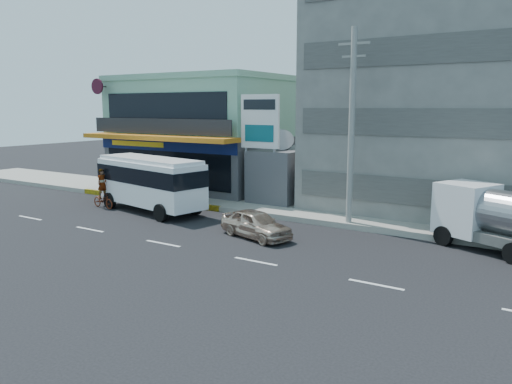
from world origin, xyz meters
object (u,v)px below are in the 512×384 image
at_px(utility_pole_near, 352,127).
at_px(billboard, 260,128).
at_px(concrete_building, 467,92).
at_px(shop_building, 209,136).
at_px(minibus, 150,180).
at_px(satellite_dish, 282,149).
at_px(sedan, 256,224).
at_px(motorcycle_rider, 103,195).

bearing_deg(utility_pole_near, billboard, 164.52).
height_order(concrete_building, billboard, concrete_building).
distance_m(shop_building, minibus, 9.59).
bearing_deg(satellite_dish, billboard, -105.52).
distance_m(utility_pole_near, sedan, 6.85).
distance_m(shop_building, sedan, 15.78).
relative_size(concrete_building, minibus, 1.99).
bearing_deg(billboard, sedan, -59.78).
bearing_deg(minibus, utility_pole_near, 12.14).
height_order(concrete_building, sedan, concrete_building).
relative_size(concrete_building, utility_pole_near, 1.60).
bearing_deg(motorcycle_rider, concrete_building, 30.07).
distance_m(satellite_dish, minibus, 8.35).
bearing_deg(motorcycle_rider, billboard, 31.51).
bearing_deg(shop_building, billboard, -32.32).
relative_size(satellite_dish, minibus, 0.19).
height_order(billboard, motorcycle_rider, billboard).
distance_m(minibus, motorcycle_rider, 3.53).
bearing_deg(concrete_building, billboard, -151.08).
distance_m(billboard, minibus, 7.22).
height_order(shop_building, billboard, shop_building).
relative_size(concrete_building, sedan, 4.07).
xyz_separation_m(minibus, sedan, (8.51, -1.78, -1.25)).
distance_m(concrete_building, utility_pole_near, 8.79).
bearing_deg(concrete_building, motorcycle_rider, -149.93).
xyz_separation_m(shop_building, satellite_dish, (8.00, -2.95, -0.42)).
bearing_deg(motorcycle_rider, minibus, 13.53).
height_order(satellite_dish, minibus, satellite_dish).
relative_size(minibus, motorcycle_rider, 3.30).
bearing_deg(satellite_dish, motorcycle_rider, -141.91).
xyz_separation_m(utility_pole_near, minibus, (-11.49, -2.47, -3.23)).
bearing_deg(sedan, utility_pole_near, -18.39).
distance_m(satellite_dish, sedan, 8.89).
bearing_deg(utility_pole_near, minibus, -167.86).
bearing_deg(satellite_dish, utility_pole_near, -30.96).
xyz_separation_m(shop_building, billboard, (7.50, -4.75, 0.93)).
relative_size(minibus, sedan, 2.04).
xyz_separation_m(utility_pole_near, sedan, (-2.98, -4.24, -4.48)).
xyz_separation_m(concrete_building, billboard, (-10.50, -5.80, -2.07)).
relative_size(shop_building, sedan, 3.15).
bearing_deg(concrete_building, minibus, -146.97).
xyz_separation_m(shop_building, minibus, (2.51, -9.01, -2.08)).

